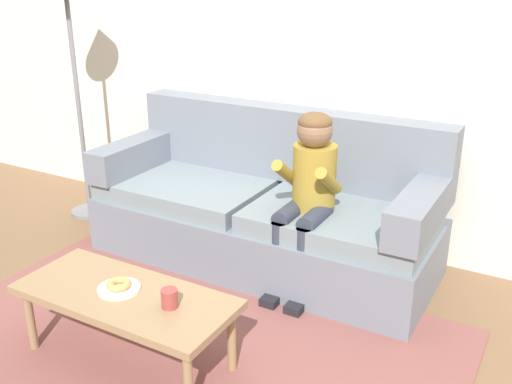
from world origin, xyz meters
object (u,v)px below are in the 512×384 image
object	(u,v)px
donut	(119,284)
toy_controller	(127,286)
couch	(266,210)
person_child	(309,186)
mug	(170,298)
floor_lamp	(67,5)
coffee_table	(125,300)

from	to	relation	value
donut	toy_controller	bearing A→B (deg)	130.57
couch	person_child	distance (m)	0.55
couch	mug	xyz separation A→B (m)	(0.20, -1.32, 0.09)
toy_controller	floor_lamp	bearing A→B (deg)	113.81
coffee_table	donut	xyz separation A→B (m)	(-0.04, 0.01, 0.07)
coffee_table	toy_controller	size ratio (longest dim) A/B	4.93
toy_controller	person_child	bearing A→B (deg)	1.72
coffee_table	mug	bearing A→B (deg)	2.21
coffee_table	donut	world-z (taller)	donut
coffee_table	floor_lamp	bearing A→B (deg)	140.01
couch	floor_lamp	size ratio (longest dim) A/B	1.17
coffee_table	person_child	distance (m)	1.25
couch	mug	bearing A→B (deg)	-81.26
person_child	couch	bearing A→B (deg)	151.83
donut	floor_lamp	xyz separation A→B (m)	(-1.51, 1.30, 1.20)
toy_controller	floor_lamp	world-z (taller)	floor_lamp
floor_lamp	couch	bearing A→B (deg)	0.71
donut	toy_controller	distance (m)	0.79
toy_controller	mug	bearing A→B (deg)	-64.44
coffee_table	donut	distance (m)	0.09
toy_controller	floor_lamp	xyz separation A→B (m)	(-1.07, 0.78, 1.60)
floor_lamp	mug	bearing A→B (deg)	-35.38
person_child	mug	world-z (taller)	person_child
couch	person_child	xyz separation A→B (m)	(0.40, -0.21, 0.32)
mug	donut	bearing A→B (deg)	-179.62
floor_lamp	coffee_table	bearing A→B (deg)	-39.99
couch	coffee_table	world-z (taller)	couch
mug	coffee_table	bearing A→B (deg)	-177.79
mug	floor_lamp	distance (m)	2.53
mug	floor_lamp	xyz separation A→B (m)	(-1.83, 1.30, 1.18)
couch	coffee_table	xyz separation A→B (m)	(-0.07, -1.33, -0.00)
couch	mug	size ratio (longest dim) A/B	25.16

